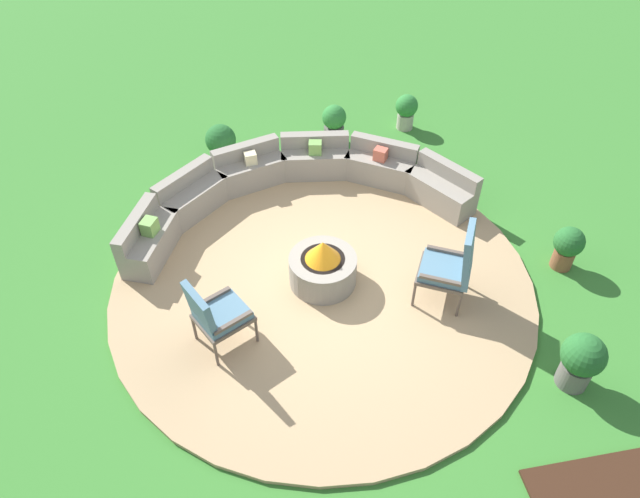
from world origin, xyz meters
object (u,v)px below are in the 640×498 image
at_px(potted_plant_2, 581,360).
at_px(potted_plant_3, 406,110).
at_px(potted_plant_1, 221,143).
at_px(fire_pit, 323,267).
at_px(curved_stone_bench, 291,185).
at_px(lounge_chair_front_left, 215,314).
at_px(potted_plant_0, 568,246).
at_px(lounge_chair_front_right, 452,265).
at_px(potted_plant_4, 334,123).

xyz_separation_m(potted_plant_2, potted_plant_3, (-0.34, 5.52, -0.06)).
distance_m(potted_plant_2, potted_plant_3, 5.53).
xyz_separation_m(potted_plant_1, potted_plant_2, (3.61, -5.02, 0.05)).
distance_m(potted_plant_1, potted_plant_2, 6.19).
xyz_separation_m(fire_pit, potted_plant_3, (2.15, 3.52, 0.04)).
xyz_separation_m(curved_stone_bench, lounge_chair_front_left, (-1.22, -2.56, 0.27)).
xyz_separation_m(lounge_chair_front_left, potted_plant_3, (3.54, 4.31, -0.24)).
xyz_separation_m(lounge_chair_front_left, potted_plant_1, (0.26, 3.81, -0.23)).
bearing_deg(potted_plant_1, curved_stone_bench, -52.36).
distance_m(potted_plant_0, potted_plant_1, 5.47).
xyz_separation_m(lounge_chair_front_left, potted_plant_0, (4.64, 0.54, -0.23)).
relative_size(curved_stone_bench, potted_plant_2, 6.77).
bearing_deg(curved_stone_bench, potted_plant_3, 37.06).
relative_size(lounge_chair_front_right, potted_plant_2, 1.54).
height_order(lounge_chair_front_left, potted_plant_2, lounge_chair_front_left).
bearing_deg(potted_plant_0, lounge_chair_front_right, -170.06).
xyz_separation_m(curved_stone_bench, potted_plant_2, (2.65, -3.78, 0.10)).
relative_size(fire_pit, potted_plant_2, 1.17).
xyz_separation_m(fire_pit, lounge_chair_front_left, (-1.38, -0.79, 0.27)).
bearing_deg(lounge_chair_front_left, potted_plant_2, 43.97).
xyz_separation_m(lounge_chair_front_right, potted_plant_0, (1.76, 0.31, -0.26)).
height_order(lounge_chair_front_right, potted_plant_1, lounge_chair_front_right).
height_order(potted_plant_0, potted_plant_3, potted_plant_0).
height_order(curved_stone_bench, lounge_chair_front_right, lounge_chair_front_right).
xyz_separation_m(curved_stone_bench, potted_plant_3, (2.31, 1.75, 0.03)).
distance_m(fire_pit, curved_stone_bench, 1.78).
bearing_deg(potted_plant_1, fire_pit, -69.64).
bearing_deg(potted_plant_0, potted_plant_2, -113.63).
distance_m(curved_stone_bench, potted_plant_0, 3.97).
height_order(curved_stone_bench, potted_plant_1, curved_stone_bench).
bearing_deg(potted_plant_4, fire_pit, -103.78).
bearing_deg(lounge_chair_front_right, potted_plant_2, -117.64).
relative_size(potted_plant_2, potted_plant_3, 1.18).
relative_size(lounge_chair_front_right, potted_plant_0, 1.79).
distance_m(lounge_chair_front_right, potted_plant_0, 1.80).
height_order(lounge_chair_front_left, potted_plant_0, lounge_chair_front_left).
relative_size(fire_pit, lounge_chair_front_left, 0.85).
height_order(lounge_chair_front_right, potted_plant_3, lounge_chair_front_right).
bearing_deg(potted_plant_4, lounge_chair_front_right, -79.81).
bearing_deg(curved_stone_bench, potted_plant_0, -30.64).
distance_m(lounge_chair_front_left, potted_plant_4, 4.64).
height_order(lounge_chair_front_left, potted_plant_3, lounge_chair_front_left).
xyz_separation_m(curved_stone_bench, potted_plant_0, (3.42, -2.02, 0.04)).
distance_m(lounge_chair_front_left, potted_plant_3, 5.58).
height_order(potted_plant_1, potted_plant_4, potted_plant_4).
bearing_deg(lounge_chair_front_left, potted_plant_4, 123.17).
xyz_separation_m(fire_pit, potted_plant_0, (3.26, -0.25, 0.05)).
height_order(fire_pit, lounge_chair_front_left, lounge_chair_front_left).
distance_m(lounge_chair_front_left, lounge_chair_front_right, 2.89).
bearing_deg(potted_plant_1, lounge_chair_front_right, -53.75).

